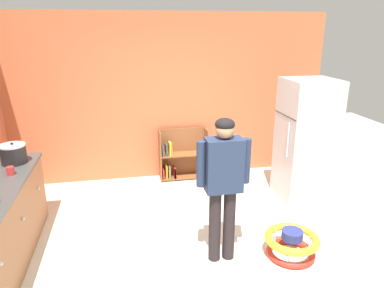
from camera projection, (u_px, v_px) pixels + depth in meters
name	position (u px, v px, depth m)	size (l,w,h in m)	color
ground_plane	(202.00, 251.00, 4.09)	(12.00, 12.00, 0.00)	silver
back_wall	(172.00, 98.00, 5.85)	(5.20, 0.06, 2.70)	#CC663E
refrigerator	(306.00, 141.00, 5.15)	(0.73, 0.68, 1.78)	#B7BABF
bookshelf	(180.00, 157.00, 6.00)	(0.80, 0.28, 0.85)	brown
standing_person	(223.00, 179.00, 3.68)	(0.57, 0.22, 1.61)	#292023
baby_walker	(291.00, 243.00, 3.96)	(0.60, 0.60, 0.32)	red
crock_pot	(13.00, 154.00, 4.23)	(0.30, 0.30, 0.26)	black
red_cup	(10.00, 171.00, 3.91)	(0.08, 0.08, 0.10)	red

